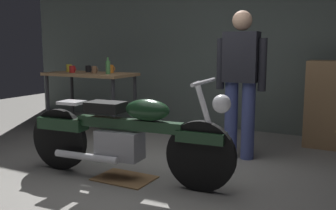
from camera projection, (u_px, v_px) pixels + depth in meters
The scene contains 13 objects.
ground_plane at pixel (138, 183), 3.66m from camera, with size 12.00×12.00×0.00m, color gray.
back_wall at pixel (237, 28), 5.86m from camera, with size 8.00×0.12×3.10m, color #56605B.
workbench at pixel (90, 81), 5.55m from camera, with size 1.30×0.64×0.90m.
motorcycle at pixel (126, 134), 3.69m from camera, with size 2.19×0.60×1.00m.
person_standing at pixel (241, 78), 4.35m from camera, with size 0.57×0.23×1.67m.
drip_tray at pixel (125, 178), 3.77m from camera, with size 0.56×0.40×0.01m, color olive.
mug_red_diner at pixel (72, 69), 5.56m from camera, with size 0.12×0.08×0.10m.
mug_orange_travel at pixel (111, 69), 5.50m from camera, with size 0.12×0.08×0.11m.
mug_yellow_tall at pixel (69, 68), 5.75m from camera, with size 0.12×0.08×0.11m.
mug_white_ceramic at pixel (70, 68), 5.90m from camera, with size 0.12×0.08×0.09m.
mug_black_matte at pixel (88, 69), 5.65m from camera, with size 0.11×0.08×0.10m.
mug_brown_stoneware at pixel (94, 70), 5.40m from camera, with size 0.11×0.07×0.10m.
bottle at pixel (108, 67), 5.28m from camera, with size 0.06×0.06×0.24m.
Camera 1 is at (1.91, -2.95, 1.29)m, focal length 41.34 mm.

